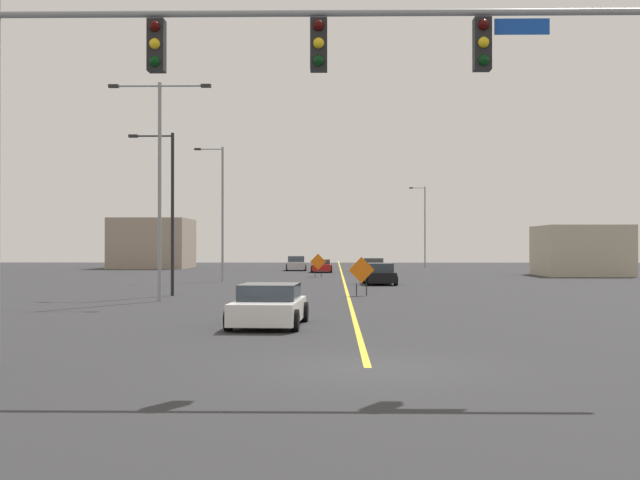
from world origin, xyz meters
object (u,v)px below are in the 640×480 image
Objects in this scene: street_lamp_near_left at (424,223)px; car_orange_far at (373,266)px; car_red_near at (322,266)px; street_lamp_mid_left at (221,208)px; street_lamp_far_left at (160,172)px; car_black_mid at (380,275)px; traffic_signal_assembly at (224,77)px; construction_sign_right_lane at (361,272)px; car_silver_approaching at (296,264)px; car_white_distant at (269,306)px; construction_sign_left_shoulder at (318,263)px; street_lamp_far_right at (169,205)px.

car_orange_far is (-6.83, -21.74, -4.40)m from street_lamp_near_left.
car_red_near is at bearing -123.21° from street_lamp_near_left.
street_lamp_near_left is at bearing 64.03° from street_lamp_mid_left.
street_lamp_far_left reaches higher than car_black_mid.
traffic_signal_assembly reaches higher than construction_sign_right_lane.
car_silver_approaching reaches higher than car_red_near.
traffic_signal_assembly is 1.42× the size of street_lamp_mid_left.
car_white_distant is at bearing -96.65° from car_orange_far.
car_silver_approaching reaches higher than car_black_mid.
street_lamp_far_left reaches higher than car_white_distant.
construction_sign_left_shoulder reaches higher than car_white_distant.
car_orange_far is at bearing 58.28° from construction_sign_left_shoulder.
car_red_near is (-4.60, 4.28, -0.06)m from car_orange_far.
street_lamp_near_left is at bearing 56.79° from car_red_near.
traffic_signal_assembly is 1.43× the size of street_lamp_near_left.
car_red_near is (1.05, 59.35, -5.25)m from traffic_signal_assembly.
car_orange_far reaches higher than car_red_near.
car_orange_far is 1.01× the size of car_silver_approaching.
construction_sign_right_lane is 15.54m from car_white_distant.
street_lamp_far_left reaches higher than construction_sign_right_lane.
street_lamp_far_right is 33.86m from car_orange_far.
street_lamp_far_right is 4.18× the size of construction_sign_right_lane.
traffic_signal_assembly is 55.60m from car_orange_far.
street_lamp_far_left is 19.64m from car_black_mid.
street_lamp_near_left is at bearing 79.83° from car_white_distant.
street_lamp_mid_left is 21.28m from car_red_near.
traffic_signal_assembly is 47.71m from construction_sign_left_shoulder.
traffic_signal_assembly is at bearing -74.24° from street_lamp_far_left.
construction_sign_right_lane reaches higher than car_white_distant.
construction_sign_left_shoulder is at bearing 88.93° from car_white_distant.
street_lamp_far_left is at bearing -102.98° from construction_sign_left_shoulder.
car_silver_approaching is (-5.14, 40.85, -0.52)m from construction_sign_right_lane.
construction_sign_right_lane is 0.47× the size of car_silver_approaching.
construction_sign_right_lane is 0.43× the size of car_white_distant.
street_lamp_far_left is at bearing -123.90° from car_black_mid.
car_red_near is at bearing 89.08° from car_white_distant.
traffic_signal_assembly is 24.24m from street_lamp_far_right.
construction_sign_right_lane is 1.04× the size of construction_sign_left_shoulder.
street_lamp_mid_left is 41.33m from street_lamp_near_left.
construction_sign_left_shoulder is 38.97m from car_white_distant.
street_lamp_far_left is 60.09m from street_lamp_near_left.
street_lamp_mid_left is 18.84m from construction_sign_right_lane.
street_lamp_far_left is 2.18× the size of car_white_distant.
street_lamp_near_left is 2.08× the size of car_white_distant.
street_lamp_mid_left reaches higher than construction_sign_left_shoulder.
street_lamp_far_right is 1.94× the size of car_orange_far.
car_orange_far is (4.70, 7.60, -0.49)m from construction_sign_left_shoulder.
street_lamp_far_left reaches higher than street_lamp_far_right.
construction_sign_left_shoulder is (6.85, 24.00, -3.32)m from street_lamp_far_right.
street_lamp_far_left is 2.11× the size of car_red_near.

